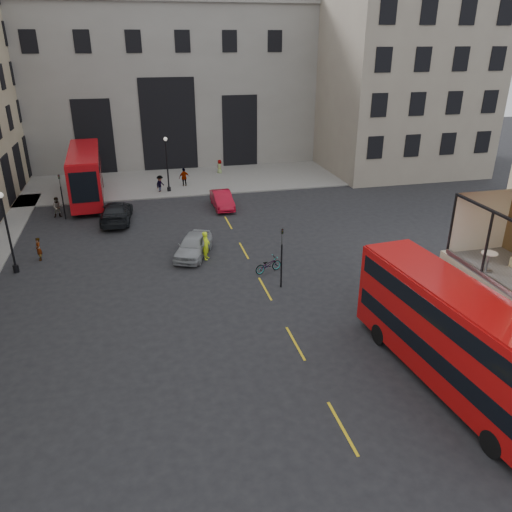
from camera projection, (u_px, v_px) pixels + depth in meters
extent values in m
plane|color=black|center=(389.00, 419.00, 19.75)|extent=(140.00, 140.00, 0.00)
cube|color=black|center=(508.00, 360.00, 20.01)|extent=(0.08, 9.20, 3.00)
cube|color=beige|center=(480.00, 221.00, 23.15)|extent=(3.00, 0.04, 2.90)
cube|color=gray|center=(163.00, 83.00, 57.79)|extent=(34.00, 10.00, 18.00)
cube|color=gray|center=(157.00, 0.00, 54.33)|extent=(35.00, 10.60, 0.80)
cube|color=black|center=(169.00, 125.00, 54.91)|extent=(6.00, 0.12, 10.00)
cube|color=black|center=(94.00, 137.00, 53.60)|extent=(4.00, 0.12, 8.00)
cube|color=black|center=(240.00, 131.00, 57.02)|extent=(4.00, 0.12, 8.00)
cube|color=gray|center=(394.00, 75.00, 55.61)|extent=(16.00, 18.00, 20.00)
cube|color=slate|center=(166.00, 181.00, 52.27)|extent=(40.00, 12.00, 0.12)
cylinder|color=black|center=(281.00, 266.00, 29.65)|extent=(0.10, 0.10, 2.80)
imported|color=black|center=(282.00, 236.00, 28.89)|extent=(0.16, 0.20, 1.00)
cylinder|color=black|center=(63.00, 203.00, 40.90)|extent=(0.10, 0.10, 2.80)
imported|color=black|center=(60.00, 181.00, 40.13)|extent=(0.16, 0.20, 1.00)
cylinder|color=black|center=(9.00, 236.00, 31.13)|extent=(0.14, 0.14, 5.00)
cylinder|color=black|center=(16.00, 269.00, 32.03)|extent=(0.36, 0.36, 0.50)
sphere|color=silver|center=(0.00, 195.00, 30.06)|extent=(0.36, 0.36, 0.36)
cylinder|color=black|center=(167.00, 167.00, 47.72)|extent=(0.14, 0.14, 5.00)
cylinder|color=black|center=(169.00, 190.00, 48.63)|extent=(0.36, 0.36, 0.50)
sphere|color=silver|center=(165.00, 139.00, 46.66)|extent=(0.36, 0.36, 0.36)
cube|color=#A60B0B|center=(455.00, 336.00, 20.88)|extent=(3.59, 11.52, 4.02)
cube|color=black|center=(453.00, 347.00, 21.11)|extent=(3.57, 10.91, 0.82)
cube|color=black|center=(460.00, 310.00, 20.38)|extent=(3.57, 10.91, 0.82)
cube|color=#A60B0B|center=(463.00, 292.00, 20.06)|extent=(3.47, 11.29, 0.12)
cylinder|color=black|center=(380.00, 334.00, 24.45)|extent=(0.38, 1.05, 1.03)
cylinder|color=black|center=(420.00, 326.00, 25.14)|extent=(0.38, 1.05, 1.03)
cylinder|color=black|center=(493.00, 444.00, 17.86)|extent=(0.38, 1.05, 1.03)
cube|color=#A90B10|center=(86.00, 173.00, 45.55)|extent=(3.21, 11.67, 4.10)
cube|color=black|center=(87.00, 180.00, 45.78)|extent=(3.21, 11.05, 0.84)
cube|color=black|center=(84.00, 160.00, 45.04)|extent=(3.21, 11.05, 0.84)
cube|color=#A90B10|center=(83.00, 151.00, 44.71)|extent=(3.09, 11.44, 0.13)
cylinder|color=black|center=(77.00, 185.00, 49.27)|extent=(0.35, 1.06, 1.05)
cylinder|color=black|center=(102.00, 183.00, 49.89)|extent=(0.35, 1.06, 1.05)
cylinder|color=black|center=(74.00, 208.00, 42.47)|extent=(0.35, 1.06, 1.05)
cylinder|color=black|center=(103.00, 206.00, 43.09)|extent=(0.35, 1.06, 1.05)
imported|color=gray|center=(193.00, 245.00, 34.24)|extent=(3.47, 4.90, 1.55)
imported|color=#A60A1F|center=(222.00, 200.00, 43.99)|extent=(1.60, 4.49, 1.48)
imported|color=black|center=(116.00, 212.00, 40.62)|extent=(2.73, 5.79, 1.63)
imported|color=gray|center=(268.00, 265.00, 31.97)|extent=(2.03, 1.26, 1.01)
imported|color=#D9FE1A|center=(206.00, 245.00, 33.66)|extent=(0.72, 0.85, 1.98)
imported|color=gray|center=(58.00, 207.00, 41.63)|extent=(0.94, 0.80, 1.73)
imported|color=gray|center=(160.00, 184.00, 48.17)|extent=(1.19, 1.27, 1.72)
imported|color=gray|center=(184.00, 178.00, 50.09)|extent=(1.21, 0.80, 1.92)
imported|color=gray|center=(220.00, 167.00, 54.94)|extent=(0.89, 0.90, 1.57)
imported|color=gray|center=(39.00, 249.00, 33.58)|extent=(0.52, 0.66, 1.59)
cylinder|color=beige|center=(490.00, 253.00, 21.28)|extent=(0.68, 0.68, 0.05)
cylinder|color=slate|center=(488.00, 262.00, 21.44)|extent=(0.09, 0.09, 0.79)
cylinder|color=slate|center=(486.00, 270.00, 21.60)|extent=(0.50, 0.50, 0.03)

